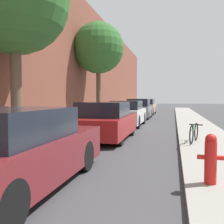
{
  "coord_description": "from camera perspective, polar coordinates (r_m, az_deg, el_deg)",
  "views": [
    {
      "loc": [
        1.7,
        1.5,
        1.57
      ],
      "look_at": [
        -0.42,
        10.44,
        1.08
      ],
      "focal_mm": 41.78,
      "sensor_mm": 36.0,
      "label": 1
    }
  ],
  "objects": [
    {
      "name": "parked_car_maroon",
      "position": [
        4.79,
        -20.72,
        -8.02
      ],
      "size": [
        1.8,
        4.33,
        1.4
      ],
      "color": "black",
      "rests_on": "ground"
    },
    {
      "name": "parked_car_champagne",
      "position": [
        25.65,
        7.4,
        1.13
      ],
      "size": [
        1.75,
        4.6,
        1.48
      ],
      "color": "black",
      "rests_on": "ground"
    },
    {
      "name": "building_facade_left",
      "position": [
        15.85,
        -9.08,
        11.61
      ],
      "size": [
        0.7,
        52.0,
        7.86
      ],
      "color": "brown",
      "rests_on": "ground"
    },
    {
      "name": "parked_car_grey",
      "position": [
        20.2,
        5.93,
        0.61
      ],
      "size": [
        1.75,
        3.95,
        1.51
      ],
      "color": "black",
      "rests_on": "ground"
    },
    {
      "name": "parked_car_white",
      "position": [
        14.72,
        3.39,
        -0.38
      ],
      "size": [
        1.7,
        4.15,
        1.41
      ],
      "color": "black",
      "rests_on": "ground"
    },
    {
      "name": "fire_hydrant",
      "position": [
        4.76,
        20.77,
        -9.41
      ],
      "size": [
        0.43,
        0.2,
        0.85
      ],
      "color": "red",
      "rests_on": "sidewalk_right"
    },
    {
      "name": "street_tree_far",
      "position": [
        16.19,
        -3.01,
        13.76
      ],
      "size": [
        3.08,
        3.08,
        6.01
      ],
      "color": "brown",
      "rests_on": "sidewalk_left"
    },
    {
      "name": "parked_car_red",
      "position": [
        9.86,
        -1.62,
        -2.13
      ],
      "size": [
        1.83,
        3.93,
        1.42
      ],
      "color": "black",
      "rests_on": "ground"
    },
    {
      "name": "ground_plane",
      "position": [
        14.68,
        6.6,
        -3.08
      ],
      "size": [
        120.0,
        120.0,
        0.0
      ],
      "primitive_type": "plane",
      "color": "#3D3D3F"
    },
    {
      "name": "sidewalk_left",
      "position": [
        15.29,
        -4.27,
        -2.6
      ],
      "size": [
        2.0,
        52.0,
        0.12
      ],
      "color": "gray",
      "rests_on": "ground"
    },
    {
      "name": "sidewalk_right",
      "position": [
        14.63,
        17.98,
        -2.99
      ],
      "size": [
        2.0,
        52.0,
        0.12
      ],
      "color": "gray",
      "rests_on": "ground"
    },
    {
      "name": "bicycle",
      "position": [
        8.97,
        17.5,
        -4.35
      ],
      "size": [
        0.5,
        1.45,
        0.6
      ],
      "rotation": [
        0.0,
        0.0,
        -0.24
      ],
      "color": "black",
      "rests_on": "sidewalk_right"
    },
    {
      "name": "street_tree_near",
      "position": [
        9.28,
        -20.57,
        22.05
      ],
      "size": [
        3.43,
        3.43,
        6.24
      ],
      "color": "brown",
      "rests_on": "sidewalk_left"
    }
  ]
}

